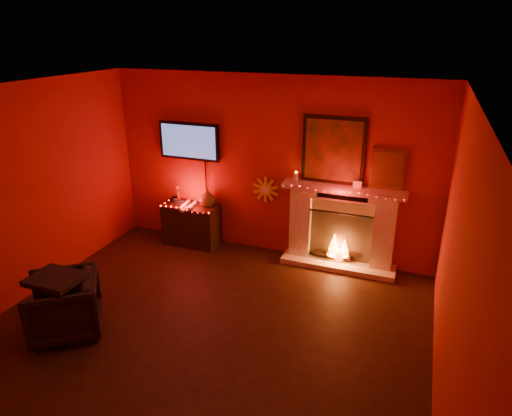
{
  "coord_description": "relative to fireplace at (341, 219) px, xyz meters",
  "views": [
    {
      "loc": [
        2.11,
        -3.68,
        3.28
      ],
      "look_at": [
        0.09,
        1.7,
        1.01
      ],
      "focal_mm": 32.0,
      "sensor_mm": 36.0,
      "label": 1
    }
  ],
  "objects": [
    {
      "name": "armchair",
      "position": [
        -2.61,
        -2.73,
        -0.37
      ],
      "size": [
        1.07,
        1.06,
        0.7
      ],
      "primitive_type": "imported",
      "rotation": [
        0.0,
        0.0,
        -0.92
      ],
      "color": "black",
      "rests_on": "floor"
    },
    {
      "name": "fireplace",
      "position": [
        0.0,
        0.0,
        0.0
      ],
      "size": [
        1.72,
        0.4,
        2.18
      ],
      "color": "#F6E4CF",
      "rests_on": "floor"
    },
    {
      "name": "sunburst_clock",
      "position": [
        -1.19,
        0.09,
        0.28
      ],
      "size": [
        0.4,
        0.03,
        0.4
      ],
      "color": "yellow",
      "rests_on": "room"
    },
    {
      "name": "tv",
      "position": [
        -2.44,
        0.06,
        0.92
      ],
      "size": [
        1.0,
        0.07,
        1.24
      ],
      "color": "black",
      "rests_on": "room"
    },
    {
      "name": "room",
      "position": [
        -1.14,
        -2.39,
        0.63
      ],
      "size": [
        5.0,
        5.0,
        5.0
      ],
      "color": "black",
      "rests_on": "ground"
    },
    {
      "name": "console_table",
      "position": [
        -2.35,
        -0.13,
        -0.35
      ],
      "size": [
        0.88,
        0.56,
        0.95
      ],
      "color": "black",
      "rests_on": "floor"
    }
  ]
}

